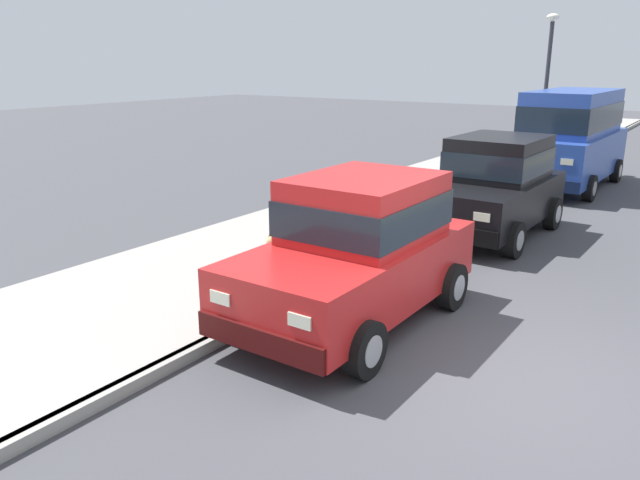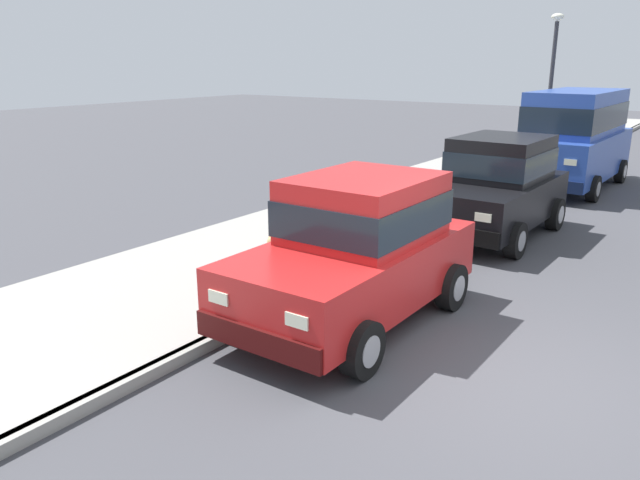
{
  "view_description": "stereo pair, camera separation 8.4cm",
  "coord_description": "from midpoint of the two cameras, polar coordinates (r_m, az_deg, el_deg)",
  "views": [
    {
      "loc": [
        1.61,
        -5.98,
        3.28
      ],
      "look_at": [
        -3.07,
        0.8,
        0.85
      ],
      "focal_mm": 34.5,
      "sensor_mm": 36.0,
      "label": 1
    },
    {
      "loc": [
        1.68,
        -5.94,
        3.28
      ],
      "look_at": [
        -3.07,
        0.8,
        0.85
      ],
      "focal_mm": 34.5,
      "sensor_mm": 36.0,
      "label": 2
    }
  ],
  "objects": [
    {
      "name": "sidewalk",
      "position": [
        9.49,
        -12.71,
        -3.78
      ],
      "size": [
        3.6,
        64.0,
        0.14
      ],
      "primitive_type": "cube",
      "color": "#99968E",
      "rests_on": "ground"
    },
    {
      "name": "fire_hydrant",
      "position": [
        11.57,
        6.28,
        2.29
      ],
      "size": [
        0.34,
        0.24,
        0.72
      ],
      "color": "red",
      "rests_on": "sidewalk"
    },
    {
      "name": "car_blue_van",
      "position": [
        17.58,
        22.08,
        9.07
      ],
      "size": [
        2.22,
        4.94,
        2.52
      ],
      "color": "#28479E",
      "rests_on": "ground"
    },
    {
      "name": "car_red_hatchback",
      "position": [
        7.82,
        3.22,
        -0.76
      ],
      "size": [
        1.97,
        3.81,
        1.88
      ],
      "color": "red",
      "rests_on": "ground"
    },
    {
      "name": "dog_tan",
      "position": [
        9.94,
        -4.09,
        -0.29
      ],
      "size": [
        0.26,
        0.75,
        0.49
      ],
      "color": "tan",
      "rests_on": "sidewalk"
    },
    {
      "name": "car_black_hatchback",
      "position": [
        12.27,
        15.69,
        4.97
      ],
      "size": [
        2.01,
        3.83,
        1.88
      ],
      "color": "black",
      "rests_on": "ground"
    },
    {
      "name": "street_lamp",
      "position": [
        20.02,
        20.23,
        14.37
      ],
      "size": [
        0.36,
        0.36,
        4.42
      ],
      "color": "#2D2D33",
      "rests_on": "sidewalk"
    },
    {
      "name": "ground_plane",
      "position": [
        7.0,
        17.28,
        -12.34
      ],
      "size": [
        80.0,
        80.0,
        0.0
      ],
      "primitive_type": "plane",
      "color": "#424247"
    },
    {
      "name": "curb",
      "position": [
        8.33,
        -4.17,
        -6.31
      ],
      "size": [
        0.16,
        64.0,
        0.14
      ],
      "primitive_type": "cube",
      "color": "gray",
      "rests_on": "ground"
    }
  ]
}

